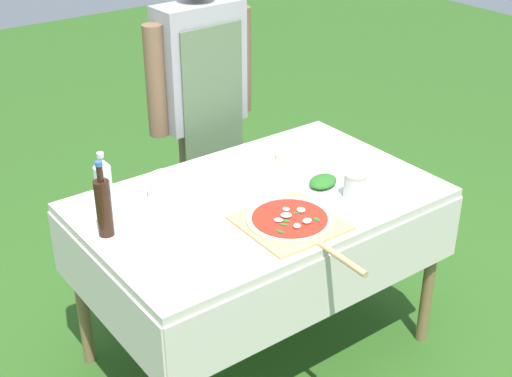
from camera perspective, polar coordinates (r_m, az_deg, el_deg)
The scene contains 10 objects.
ground_plane at distance 3.34m, azimuth 0.22°, elevation -12.71°, with size 12.00×12.00×0.00m, color #2D5B1E.
prep_table at distance 2.93m, azimuth 0.24°, elevation -2.20°, with size 1.44×0.92×0.80m.
person_cook at distance 3.53m, azimuth -4.37°, elevation 7.43°, with size 0.60×0.21×1.60m.
pizza_on_peel at distance 2.68m, azimuth 2.87°, elevation -2.71°, with size 0.36×0.60×0.05m.
oil_bottle at distance 2.63m, azimuth -12.09°, elevation -1.40°, with size 0.06×0.06×0.30m.
water_bottle at distance 2.73m, azimuth -12.08°, elevation 0.07°, with size 0.07×0.07×0.27m.
herb_container at distance 2.96m, azimuth 5.38°, elevation 0.50°, with size 0.19×0.17×0.04m.
mixing_tub at distance 2.87m, azimuth -7.01°, elevation 0.05°, with size 0.17×0.17×0.10m, color silver.
plate_stack at distance 3.19m, azimuth 3.88°, elevation 2.67°, with size 0.26×0.26×0.04m.
sauce_jar at distance 2.89m, azimuth 7.93°, elevation 0.14°, with size 0.09×0.09×0.10m.
Camera 1 is at (-1.52, -2.02, 2.19)m, focal length 50.00 mm.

